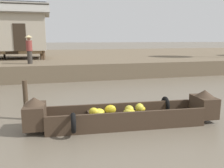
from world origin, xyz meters
TOP-DOWN VIEW (x-y plane):
  - ground_plane at (0.00, 10.00)m, footprint 300.00×300.00m
  - riverbank_strip at (0.00, 22.99)m, footprint 160.00×20.00m
  - banana_boat at (0.19, 5.66)m, footprint 5.45×1.47m
  - stilt_house_mid_left at (-4.15, 18.72)m, footprint 4.89×3.66m
  - stilt_house_mid_right at (-3.55, 18.29)m, footprint 4.03×3.48m
  - vendor_person at (-2.83, 14.34)m, footprint 0.44×0.44m
  - mooring_post at (-2.53, 6.89)m, footprint 0.14×0.14m

SIDE VIEW (x-z plane):
  - ground_plane at x=0.00m, z-range 0.00..0.00m
  - banana_boat at x=0.19m, z-range -0.14..0.78m
  - riverbank_strip at x=0.00m, z-range 0.00..0.97m
  - mooring_post at x=-2.53m, z-range 0.00..1.20m
  - vendor_person at x=-2.83m, z-range 1.06..2.72m
  - stilt_house_mid_left at x=-4.15m, z-range 0.84..5.04m
  - stilt_house_mid_right at x=-3.55m, z-range 1.01..5.00m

